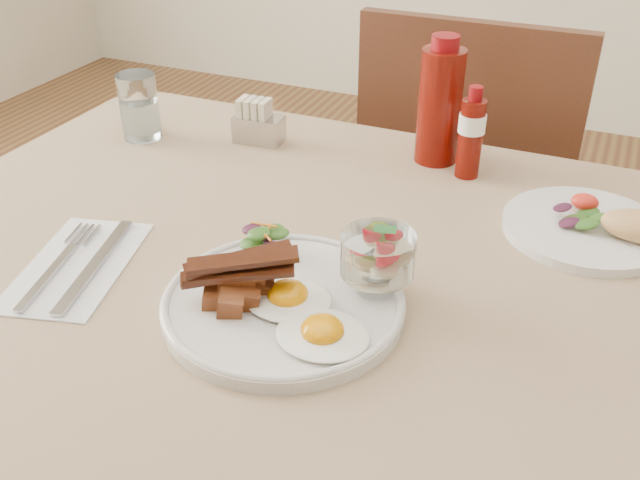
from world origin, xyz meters
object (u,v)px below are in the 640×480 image
table (360,325)px  main_plate (283,304)px  chair_far (467,198)px  fruit_cup (378,255)px  water_glass (140,110)px  sugar_caddy (257,124)px  second_plate (600,227)px  hot_sauce_bottle (471,134)px  ketchup_bottle (440,104)px

table → main_plate: 0.16m
chair_far → fruit_cup: chair_far is taller
chair_far → table: bearing=-90.0°
chair_far → main_plate: bearing=-94.0°
water_glass → fruit_cup: bearing=-28.6°
fruit_cup → sugar_caddy: (-0.34, 0.35, -0.03)m
table → second_plate: 0.35m
main_plate → hot_sauce_bottle: 0.45m
second_plate → water_glass: (-0.76, 0.03, 0.03)m
chair_far → second_plate: chair_far is taller
main_plate → water_glass: (-0.44, 0.35, 0.04)m
hot_sauce_bottle → chair_far: bearing=99.3°
chair_far → main_plate: 0.81m
hot_sauce_bottle → water_glass: 0.56m
chair_far → hot_sauce_bottle: (0.06, -0.35, 0.30)m
table → ketchup_bottle: (-0.00, 0.35, 0.18)m
main_plate → water_glass: bearing=141.6°
chair_far → hot_sauce_bottle: chair_far is taller
fruit_cup → water_glass: 0.61m
table → chair_far: bearing=90.0°
main_plate → second_plate: bearing=44.9°
sugar_caddy → ketchup_bottle: bearing=5.8°
main_plate → fruit_cup: fruit_cup is taller
chair_far → second_plate: bearing=-60.2°
ketchup_bottle → sugar_caddy: ketchup_bottle is taller
fruit_cup → water_glass: size_ratio=0.77×
fruit_cup → second_plate: 0.35m
fruit_cup → table: bearing=124.7°
water_glass → sugar_caddy: bearing=17.8°
sugar_caddy → main_plate: bearing=-62.6°
hot_sauce_bottle → fruit_cup: bearing=-93.0°
sugar_caddy → water_glass: (-0.19, -0.06, 0.02)m
main_plate → water_glass: 0.57m
second_plate → water_glass: bearing=177.4°
main_plate → water_glass: size_ratio=2.49×
chair_far → water_glass: 0.71m
main_plate → sugar_caddy: 0.48m
hot_sauce_bottle → second_plate: bearing=-28.3°
sugar_caddy → fruit_cup: bearing=-49.8°
fruit_cup → hot_sauce_bottle: 0.37m
main_plate → sugar_caddy: (-0.25, 0.41, 0.02)m
ketchup_bottle → fruit_cup: bearing=-84.2°
fruit_cup → main_plate: bearing=-146.8°
chair_far → second_plate: size_ratio=3.89×
second_plate → main_plate: bearing=-135.1°
hot_sauce_bottle → main_plate: bearing=-104.6°
chair_far → ketchup_bottle: bearing=-90.6°
sugar_caddy → water_glass: bearing=-166.0°
table → sugar_caddy: (-0.30, 0.30, 0.12)m
main_plate → hot_sauce_bottle: size_ratio=1.93×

